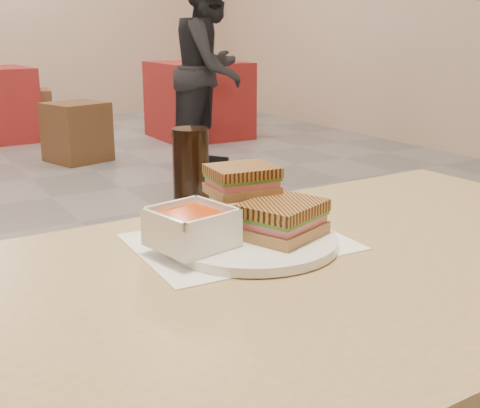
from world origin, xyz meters
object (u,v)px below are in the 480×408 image
cola_glass (191,167)px  bg_chair_2r (28,115)px  patron_b (211,69)px  bg_chair_1l (77,132)px  bg_table_1 (199,100)px  main_table (323,328)px  bg_chair_1r (224,113)px  panini_lower (283,219)px  plate (252,241)px  soup_bowl (192,229)px

cola_glass → bg_chair_2r: cola_glass is taller
patron_b → bg_chair_1l: bearing=136.8°
cola_glass → bg_table_1: cola_glass is taller
bg_chair_2r → main_table: bearing=-98.0°
bg_chair_1r → panini_lower: bearing=-118.5°
bg_table_1 → patron_b: (-0.57, -1.33, 0.40)m
plate → bg_chair_2r: 5.72m
bg_chair_1r → cola_glass: bearing=-120.1°
soup_bowl → plate: bearing=-7.1°
panini_lower → bg_chair_1r: panini_lower is taller
main_table → bg_chair_2r: (0.81, 5.73, -0.39)m
main_table → bg_chair_1r: 5.64m
main_table → bg_chair_1l: 4.56m
bg_chair_1l → bg_chair_1r: bearing=17.0°
soup_bowl → bg_chair_1l: soup_bowl is taller
bg_table_1 → bg_chair_1l: bg_table_1 is taller
panini_lower → main_table: bearing=-75.2°
cola_glass → bg_chair_1r: 5.35m
bg_chair_2r → bg_table_1: bearing=-26.5°
bg_chair_2r → bg_chair_1l: bearing=-85.2°
bg_table_1 → bg_chair_2r: 1.72m
soup_bowl → bg_table_1: 5.48m
bg_chair_2r → patron_b: 2.36m
plate → cola_glass: cola_glass is taller
cola_glass → patron_b: (1.81, 3.27, -0.05)m
bg_chair_1r → bg_chair_2r: 1.97m
main_table → soup_bowl: bearing=144.7°
soup_bowl → panini_lower: (0.14, -0.03, 0.00)m
main_table → cola_glass: 0.42m
panini_lower → bg_chair_1l: size_ratio=0.28×
patron_b → bg_chair_1r: bearing=57.1°
soup_bowl → bg_chair_2r: bearing=80.1°
cola_glass → bg_chair_1l: cola_glass is taller
plate → bg_chair_1l: size_ratio=0.50×
panini_lower → cola_glass: (-0.02, 0.29, 0.03)m
panini_lower → bg_chair_2r: panini_lower is taller
cola_glass → patron_b: 3.74m
plate → bg_table_1: (2.41, 4.87, -0.38)m
main_table → patron_b: (1.77, 3.64, 0.14)m
panini_lower → bg_chair_1l: 4.50m
bg_table_1 → bg_chair_1r: size_ratio=1.83×
bg_chair_1l → soup_bowl: bearing=-104.1°
plate → cola_glass: (0.03, 0.27, 0.07)m
patron_b → cola_glass: bearing=-119.0°
main_table → bg_chair_2r: main_table is taller
bg_chair_1r → patron_b: size_ratio=0.31×
plate → bg_table_1: 5.44m
panini_lower → cola_glass: 0.29m
soup_bowl → bg_chair_1r: bearing=60.1°
plate → bg_table_1: size_ratio=0.31×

